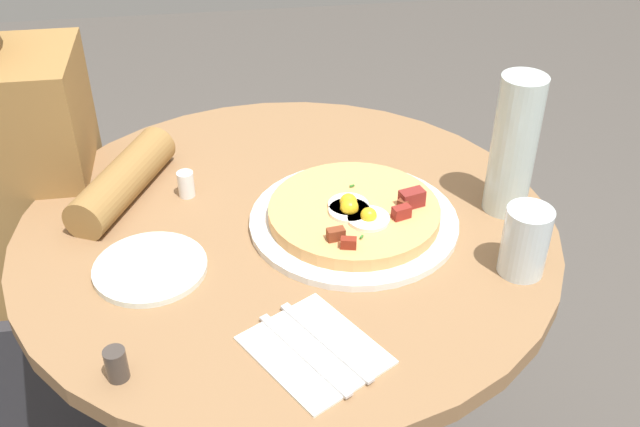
{
  "coord_description": "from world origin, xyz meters",
  "views": [
    {
      "loc": [
        -0.09,
        -0.97,
        1.42
      ],
      "look_at": [
        0.05,
        -0.01,
        0.73
      ],
      "focal_mm": 41.63,
      "sensor_mm": 36.0,
      "label": 1
    }
  ],
  "objects_px": {
    "water_bottle": "(514,146)",
    "pepper_shaker": "(116,364)",
    "dining_table": "(289,301)",
    "breakfast_pizza": "(355,212)",
    "salt_shaker": "(186,184)",
    "pizza_plate": "(354,221)",
    "water_glass": "(525,241)",
    "person_seated": "(15,261)",
    "fork": "(325,341)",
    "bread_plate": "(150,268)",
    "knife": "(304,354)"
  },
  "relations": [
    {
      "from": "pizza_plate",
      "to": "water_glass",
      "type": "bearing_deg",
      "value": -34.23
    },
    {
      "from": "pizza_plate",
      "to": "pepper_shaker",
      "type": "height_order",
      "value": "pepper_shaker"
    },
    {
      "from": "pizza_plate",
      "to": "breakfast_pizza",
      "type": "distance_m",
      "value": 0.02
    },
    {
      "from": "pizza_plate",
      "to": "water_glass",
      "type": "relative_size",
      "value": 3.1
    },
    {
      "from": "water_bottle",
      "to": "dining_table",
      "type": "bearing_deg",
      "value": 178.9
    },
    {
      "from": "person_seated",
      "to": "bread_plate",
      "type": "xyz_separation_m",
      "value": [
        0.3,
        -0.33,
        0.21
      ]
    },
    {
      "from": "knife",
      "to": "pepper_shaker",
      "type": "distance_m",
      "value": 0.23
    },
    {
      "from": "pizza_plate",
      "to": "water_glass",
      "type": "distance_m",
      "value": 0.27
    },
    {
      "from": "bread_plate",
      "to": "person_seated",
      "type": "bearing_deg",
      "value": 132.71
    },
    {
      "from": "fork",
      "to": "water_bottle",
      "type": "relative_size",
      "value": 0.76
    },
    {
      "from": "salt_shaker",
      "to": "pepper_shaker",
      "type": "distance_m",
      "value": 0.41
    },
    {
      "from": "pizza_plate",
      "to": "pepper_shaker",
      "type": "relative_size",
      "value": 7.39
    },
    {
      "from": "fork",
      "to": "water_glass",
      "type": "height_order",
      "value": "water_glass"
    },
    {
      "from": "pepper_shaker",
      "to": "pizza_plate",
      "type": "bearing_deg",
      "value": 38.66
    },
    {
      "from": "dining_table",
      "to": "water_glass",
      "type": "xyz_separation_m",
      "value": [
        0.33,
        -0.17,
        0.22
      ]
    },
    {
      "from": "dining_table",
      "to": "breakfast_pizza",
      "type": "height_order",
      "value": "breakfast_pizza"
    },
    {
      "from": "fork",
      "to": "pepper_shaker",
      "type": "distance_m",
      "value": 0.27
    },
    {
      "from": "dining_table",
      "to": "knife",
      "type": "xyz_separation_m",
      "value": [
        -0.01,
        -0.3,
        0.17
      ]
    },
    {
      "from": "pizza_plate",
      "to": "water_bottle",
      "type": "bearing_deg",
      "value": 2.31
    },
    {
      "from": "water_glass",
      "to": "water_bottle",
      "type": "bearing_deg",
      "value": 78.42
    },
    {
      "from": "person_seated",
      "to": "pepper_shaker",
      "type": "distance_m",
      "value": 0.64
    },
    {
      "from": "knife",
      "to": "dining_table",
      "type": "bearing_deg",
      "value": -32.77
    },
    {
      "from": "bread_plate",
      "to": "fork",
      "type": "relative_size",
      "value": 0.94
    },
    {
      "from": "bread_plate",
      "to": "water_bottle",
      "type": "xyz_separation_m",
      "value": [
        0.58,
        0.08,
        0.11
      ]
    },
    {
      "from": "water_glass",
      "to": "salt_shaker",
      "type": "bearing_deg",
      "value": 150.67
    },
    {
      "from": "person_seated",
      "to": "water_glass",
      "type": "xyz_separation_m",
      "value": [
        0.85,
        -0.41,
        0.26
      ]
    },
    {
      "from": "salt_shaker",
      "to": "pizza_plate",
      "type": "bearing_deg",
      "value": -24.83
    },
    {
      "from": "salt_shaker",
      "to": "pepper_shaker",
      "type": "bearing_deg",
      "value": -101.79
    },
    {
      "from": "person_seated",
      "to": "knife",
      "type": "distance_m",
      "value": 0.77
    },
    {
      "from": "dining_table",
      "to": "bread_plate",
      "type": "relative_size",
      "value": 5.17
    },
    {
      "from": "water_bottle",
      "to": "pepper_shaker",
      "type": "relative_size",
      "value": 5.2
    },
    {
      "from": "knife",
      "to": "water_bottle",
      "type": "bearing_deg",
      "value": -82.95
    },
    {
      "from": "person_seated",
      "to": "pizza_plate",
      "type": "relative_size",
      "value": 3.37
    },
    {
      "from": "breakfast_pizza",
      "to": "salt_shaker",
      "type": "height_order",
      "value": "breakfast_pizza"
    },
    {
      "from": "water_glass",
      "to": "knife",
      "type": "bearing_deg",
      "value": -159.19
    },
    {
      "from": "breakfast_pizza",
      "to": "salt_shaker",
      "type": "relative_size",
      "value": 6.07
    },
    {
      "from": "dining_table",
      "to": "water_bottle",
      "type": "relative_size",
      "value": 3.69
    },
    {
      "from": "pizza_plate",
      "to": "water_bottle",
      "type": "height_order",
      "value": "water_bottle"
    },
    {
      "from": "fork",
      "to": "knife",
      "type": "relative_size",
      "value": 1.0
    },
    {
      "from": "pepper_shaker",
      "to": "knife",
      "type": "bearing_deg",
      "value": -0.08
    },
    {
      "from": "dining_table",
      "to": "salt_shaker",
      "type": "relative_size",
      "value": 19.24
    },
    {
      "from": "water_glass",
      "to": "water_bottle",
      "type": "xyz_separation_m",
      "value": [
        0.03,
        0.16,
        0.06
      ]
    },
    {
      "from": "person_seated",
      "to": "knife",
      "type": "height_order",
      "value": "person_seated"
    },
    {
      "from": "dining_table",
      "to": "pizza_plate",
      "type": "xyz_separation_m",
      "value": [
        0.11,
        -0.02,
        0.17
      ]
    },
    {
      "from": "breakfast_pizza",
      "to": "water_bottle",
      "type": "bearing_deg",
      "value": 2.84
    },
    {
      "from": "bread_plate",
      "to": "salt_shaker",
      "type": "bearing_deg",
      "value": 74.65
    },
    {
      "from": "fork",
      "to": "water_bottle",
      "type": "distance_m",
      "value": 0.45
    },
    {
      "from": "knife",
      "to": "water_glass",
      "type": "relative_size",
      "value": 1.66
    },
    {
      "from": "breakfast_pizza",
      "to": "knife",
      "type": "height_order",
      "value": "breakfast_pizza"
    },
    {
      "from": "person_seated",
      "to": "bread_plate",
      "type": "height_order",
      "value": "person_seated"
    }
  ]
}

